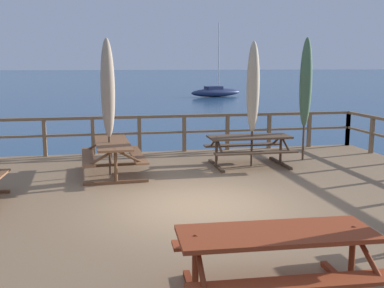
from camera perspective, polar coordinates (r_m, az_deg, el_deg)
name	(u,v)px	position (r m, az deg, el deg)	size (l,w,h in m)	color
ground_plane	(201,250)	(8.79, 1.07, -13.01)	(600.00, 600.00, 0.00)	navy
wooden_deck	(201,228)	(8.63, 1.08, -10.35)	(12.18, 10.92, 0.87)	#846647
railing_waterside_far	(162,128)	(13.46, -3.74, 2.03)	(11.98, 0.10, 1.09)	brown
picnic_table_mid_centre	(249,144)	(11.72, 7.09, 0.02)	(2.07, 1.41, 0.78)	brown
picnic_table_mid_left	(113,150)	(10.88, -9.79, -0.79)	(1.48, 2.24, 0.78)	brown
picnic_table_mid_right	(276,249)	(5.20, 10.37, -12.67)	(2.20, 1.49, 0.78)	#993819
patio_umbrella_tall_back_left	(253,88)	(11.53, 7.56, 6.92)	(0.32, 0.32, 3.11)	#4C3828
patio_umbrella_tall_mid_right	(108,89)	(10.69, -10.38, 6.71)	(0.32, 0.32, 3.13)	#4C3828
patio_umbrella_tall_back_right	(306,83)	(12.50, 13.90, 7.31)	(0.32, 0.32, 3.24)	#4C3828
sailboat_distant	(216,92)	(49.79, 2.97, 6.45)	(6.23, 3.41, 7.72)	navy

